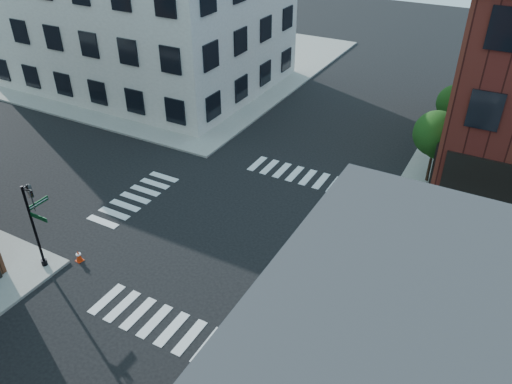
% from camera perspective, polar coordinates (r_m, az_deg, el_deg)
% --- Properties ---
extents(ground, '(120.00, 120.00, 0.00)m').
position_cam_1_polar(ground, '(26.42, -2.02, -4.72)').
color(ground, black).
rests_on(ground, ground).
extents(sidewalk_nw, '(30.00, 30.00, 0.15)m').
position_cam_1_polar(sidewalk_nw, '(52.80, -10.38, 14.63)').
color(sidewalk_nw, gray).
rests_on(sidewalk_nw, ground).
extents(building_nw, '(22.00, 16.00, 11.00)m').
position_cam_1_polar(building_nw, '(46.43, -12.97, 18.85)').
color(building_nw, '#BCB6AC').
rests_on(building_nw, ground).
extents(tree_near, '(2.69, 2.69, 4.49)m').
position_cam_1_polar(tree_near, '(30.91, 19.99, 6.02)').
color(tree_near, black).
rests_on(tree_near, ground).
extents(tree_far, '(2.43, 2.43, 4.07)m').
position_cam_1_polar(tree_far, '(36.52, 21.82, 9.21)').
color(tree_far, black).
rests_on(tree_far, ground).
extents(signal_pole, '(1.29, 1.24, 4.60)m').
position_cam_1_polar(signal_pole, '(24.73, -23.97, -2.75)').
color(signal_pole, black).
rests_on(signal_pole, ground).
extents(box_truck, '(8.89, 3.52, 3.94)m').
position_cam_1_polar(box_truck, '(20.14, 24.52, -15.27)').
color(box_truck, silver).
rests_on(box_truck, ground).
extents(traffic_cone, '(0.38, 0.38, 0.62)m').
position_cam_1_polar(traffic_cone, '(25.97, -19.60, -6.91)').
color(traffic_cone, red).
rests_on(traffic_cone, ground).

